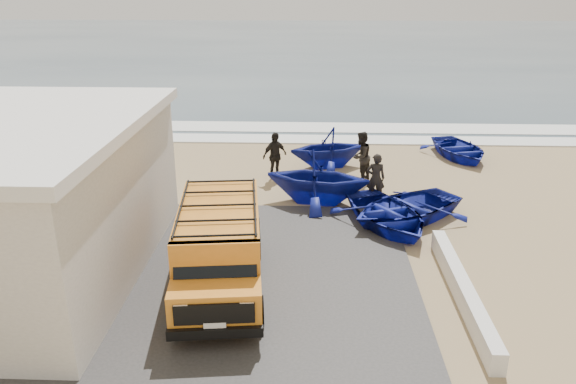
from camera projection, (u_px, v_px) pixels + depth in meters
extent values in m
plane|color=tan|center=(273.00, 244.00, 17.27)|extent=(160.00, 160.00, 0.00)
cube|color=#3A3836|center=(196.00, 274.00, 15.47)|extent=(12.00, 10.00, 0.05)
cube|color=#385166|center=(302.00, 45.00, 69.57)|extent=(180.00, 88.00, 0.01)
cube|color=white|center=(288.00, 139.00, 28.47)|extent=(180.00, 1.60, 0.06)
cube|color=white|center=(290.00, 127.00, 30.81)|extent=(180.00, 2.20, 0.04)
cube|color=black|center=(147.00, 167.00, 16.02)|extent=(0.08, 0.70, 0.90)
cube|color=silver|center=(462.00, 290.00, 14.19)|extent=(0.35, 6.00, 0.55)
cube|color=orange|center=(220.00, 239.00, 14.71)|extent=(2.50, 4.39, 1.77)
cube|color=orange|center=(216.00, 305.00, 12.45)|extent=(2.14, 1.19, 0.97)
cube|color=black|center=(215.00, 260.00, 12.61)|extent=(1.91, 0.57, 0.77)
cube|color=black|center=(214.00, 314.00, 11.94)|extent=(1.73, 0.28, 0.48)
cube|color=black|center=(215.00, 333.00, 12.07)|extent=(2.09, 0.38, 0.24)
cube|color=black|center=(218.00, 205.00, 14.31)|extent=(2.36, 4.06, 0.06)
cylinder|color=black|center=(176.00, 315.00, 12.96)|extent=(0.32, 0.77, 0.75)
cylinder|color=black|center=(189.00, 250.00, 16.06)|extent=(0.32, 0.77, 0.75)
cylinder|color=black|center=(259.00, 311.00, 13.09)|extent=(0.32, 0.77, 0.75)
cylinder|color=black|center=(256.00, 248.00, 16.19)|extent=(0.32, 0.77, 0.75)
imported|color=navy|center=(387.00, 214.00, 18.37)|extent=(4.22, 4.88, 0.85)
imported|color=navy|center=(405.00, 208.00, 18.85)|extent=(5.26, 4.97, 0.89)
imported|color=navy|center=(318.00, 177.00, 20.15)|extent=(4.24, 3.84, 1.96)
imported|color=navy|center=(328.00, 148.00, 24.05)|extent=(4.02, 3.73, 1.74)
imported|color=navy|center=(459.00, 149.00, 25.49)|extent=(3.53, 4.36, 0.80)
imported|color=black|center=(376.00, 178.00, 20.18)|extent=(0.68, 0.45, 1.85)
imported|color=black|center=(361.00, 157.00, 22.38)|extent=(1.18, 1.24, 2.02)
imported|color=black|center=(275.00, 156.00, 22.62)|extent=(1.18, 1.07, 1.93)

